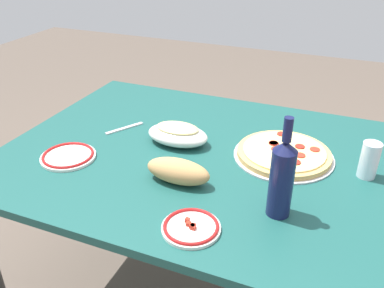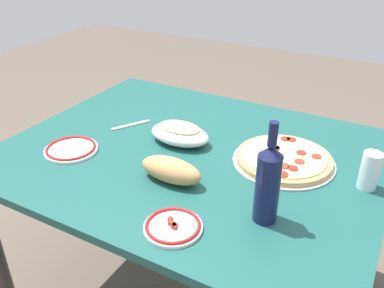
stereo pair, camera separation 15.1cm
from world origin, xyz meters
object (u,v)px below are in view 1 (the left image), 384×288
Objects in this scene: baked_pasta_dish at (178,134)px; pepperoni_pizza at (284,154)px; side_plate_near at (68,156)px; wine_bottle at (282,177)px; bread_loaf at (178,171)px; dining_table at (192,174)px; side_plate_far at (191,227)px; water_glass at (369,160)px.

pepperoni_pizza is at bearing 7.10° from baked_pasta_dish.
pepperoni_pizza is at bearing 22.96° from side_plate_near.
pepperoni_pizza is at bearing 98.32° from wine_bottle.
side_plate_near is at bearing -178.48° from bread_loaf.
side_plate_far is (0.17, -0.41, 0.11)m from dining_table.
side_plate_near is 1.19× the size of side_plate_far.
side_plate_near is (-1.00, -0.28, -0.05)m from water_glass.
wine_bottle reaches higher than baked_pasta_dish.
wine_bottle reaches higher than bread_loaf.
baked_pasta_dish is 1.21× the size of side_plate_near.
water_glass is 0.75× the size of side_plate_far.
water_glass reaches higher than side_plate_far.
wine_bottle is (0.37, -0.24, 0.23)m from dining_table.
dining_table is 8.22× the size of side_plate_far.
dining_table is 0.47m from side_plate_near.
side_plate_near is 0.59m from side_plate_far.
pepperoni_pizza is 0.29m from water_glass.
pepperoni_pizza is 1.66× the size of bread_loaf.
bread_loaf is at bearing -65.56° from baked_pasta_dish.
dining_table is 0.46m from side_plate_far.
bread_loaf is at bearing -80.10° from dining_table.
side_plate_near reaches higher than dining_table.
bread_loaf is (0.11, -0.24, 0.00)m from baked_pasta_dish.
pepperoni_pizza reaches higher than dining_table.
wine_bottle reaches higher than pepperoni_pizza.
pepperoni_pizza is 0.40m from baked_pasta_dish.
pepperoni_pizza is 1.51× the size of baked_pasta_dish.
dining_table is 0.36m from pepperoni_pizza.
water_glass is 0.65m from side_plate_far.
wine_bottle is at bearing -6.32° from bread_loaf.
baked_pasta_dish reaches higher than pepperoni_pizza.
wine_bottle is 0.78m from side_plate_near.
bread_loaf is at bearing -154.45° from water_glass.
pepperoni_pizza is at bearing 175.72° from water_glass.
baked_pasta_dish is at bearing 38.52° from side_plate_near.
pepperoni_pizza is 0.35m from wine_bottle.
dining_table is at bearing -26.47° from baked_pasta_dish.
wine_bottle is at bearing -32.12° from baked_pasta_dish.
pepperoni_pizza is at bearing 72.29° from side_plate_far.
baked_pasta_dish is at bearing -172.90° from pepperoni_pizza.
wine_bottle is (0.45, -0.28, 0.09)m from baked_pasta_dish.
pepperoni_pizza is at bearing 45.48° from bread_loaf.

